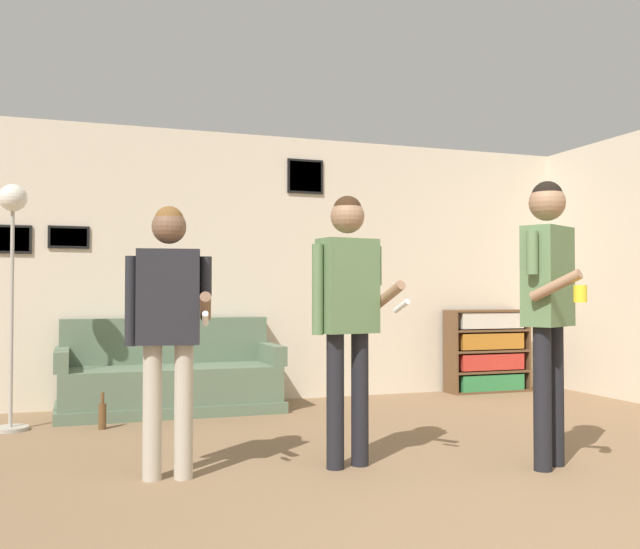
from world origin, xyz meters
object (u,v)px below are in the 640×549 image
couch (170,381)px  floor_lamp (12,249)px  bookshelf (487,351)px  person_watcher_holding_cup (548,289)px  person_player_foreground_center (348,299)px  bottle_on_floor (102,415)px  person_player_foreground_left (168,312)px

couch → floor_lamp: bearing=-159.3°
bookshelf → floor_lamp: (-4.78, -0.69, 0.99)m
person_watcher_holding_cup → bookshelf: bearing=64.1°
bookshelf → person_player_foreground_center: 3.84m
couch → bottle_on_floor: 0.93m
couch → bookshelf: bookshelf is taller
person_player_foreground_center → bottle_on_floor: (-1.41, 1.80, -0.93)m
bookshelf → person_watcher_holding_cup: person_watcher_holding_cup is taller
person_player_foreground_center → bottle_on_floor: bearing=128.0°
person_player_foreground_left → floor_lamp: bearing=117.6°
bottle_on_floor → person_player_foreground_center: bearing=-52.0°
person_player_foreground_left → person_player_foreground_center: person_player_foreground_center is taller
bookshelf → person_player_foreground_center: person_player_foreground_center is taller
couch → floor_lamp: floor_lamp is taller
bookshelf → person_watcher_holding_cup: 3.51m
bookshelf → person_watcher_holding_cup: (-1.51, -3.10, 0.67)m
bookshelf → floor_lamp: bearing=-171.7°
person_watcher_holding_cup → couch: bearing=124.2°
floor_lamp → person_player_foreground_left: bearing=-62.4°
bookshelf → person_watcher_holding_cup: size_ratio=0.52×
couch → person_player_foreground_left: size_ratio=1.25×
person_watcher_holding_cup → bottle_on_floor: 3.56m
bookshelf → bottle_on_floor: bearing=-168.0°
couch → bookshelf: 3.48m
bookshelf → bottle_on_floor: bookshelf is taller
person_player_foreground_left → couch: bearing=82.6°
person_watcher_holding_cup → bottle_on_floor: person_watcher_holding_cup is taller
bookshelf → person_player_foreground_center: size_ratio=0.55×
floor_lamp → person_player_foreground_center: (2.10, -1.97, -0.39)m
floor_lamp → person_watcher_holding_cup: bearing=-36.3°
floor_lamp → bottle_on_floor: floor_lamp is taller
person_player_foreground_center → person_watcher_holding_cup: size_ratio=0.95×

